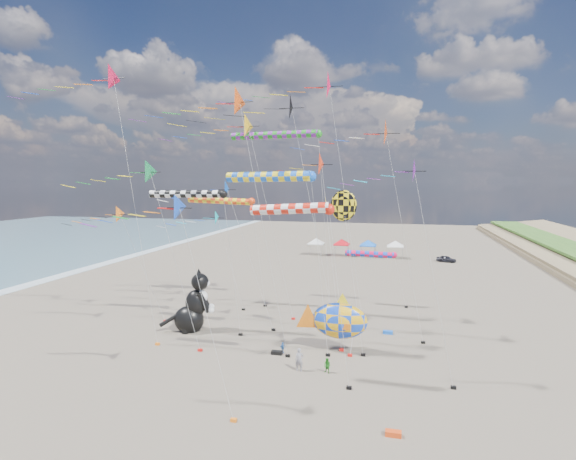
# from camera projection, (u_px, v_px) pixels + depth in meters

# --- Properties ---
(ground) EXTENTS (260.00, 260.00, 0.00)m
(ground) POSITION_uv_depth(u_px,v_px,m) (239.00, 412.00, 27.89)
(ground) COLOR brown
(ground) RESTS_ON ground
(delta_kite_0) EXTENTS (9.34, 1.80, 13.65)m
(delta_kite_0) POSITION_uv_depth(u_px,v_px,m) (166.00, 214.00, 26.36)
(delta_kite_0) COLOR blue
(delta_kite_0) RESTS_ON ground
(delta_kite_1) EXTENTS (13.89, 2.66, 21.21)m
(delta_kite_1) POSITION_uv_depth(u_px,v_px,m) (244.00, 128.00, 45.63)
(delta_kite_1) COLOR gold
(delta_kite_1) RESTS_ON ground
(delta_kite_2) EXTENTS (8.95, 2.08, 16.76)m
(delta_kite_2) POSITION_uv_depth(u_px,v_px,m) (308.00, 167.00, 36.92)
(delta_kite_2) COLOR red
(delta_kite_2) RESTS_ON ground
(delta_kite_3) EXTENTS (14.45, 2.98, 25.09)m
(delta_kite_3) POSITION_uv_depth(u_px,v_px,m) (325.00, 88.00, 44.15)
(delta_kite_3) COLOR #ED1244
(delta_kite_3) RESTS_ON ground
(delta_kite_4) EXTENTS (9.47, 1.77, 11.17)m
(delta_kite_4) POSITION_uv_depth(u_px,v_px,m) (211.00, 221.00, 49.70)
(delta_kite_4) COLOR #0ACEE2
(delta_kite_4) RESTS_ON ground
(delta_kite_5) EXTENTS (13.74, 2.51, 21.81)m
(delta_kite_5) POSITION_uv_depth(u_px,v_px,m) (222.00, 105.00, 35.70)
(delta_kite_5) COLOR #DF4B11
(delta_kite_5) RESTS_ON ground
(delta_kite_6) EXTENTS (11.11, 2.01, 14.53)m
(delta_kite_6) POSITION_uv_depth(u_px,v_px,m) (224.00, 193.00, 42.78)
(delta_kite_6) COLOR #114CB5
(delta_kite_6) RESTS_ON ground
(delta_kite_7) EXTENTS (10.19, 1.89, 11.96)m
(delta_kite_7) POSITION_uv_depth(u_px,v_px,m) (120.00, 217.00, 45.71)
(delta_kite_7) COLOR orange
(delta_kite_7) RESTS_ON ground
(delta_kite_8) EXTENTS (10.80, 2.10, 16.13)m
(delta_kite_8) POSITION_uv_depth(u_px,v_px,m) (151.00, 175.00, 37.19)
(delta_kite_8) COLOR #167C41
(delta_kite_8) RESTS_ON ground
(delta_kite_9) EXTENTS (10.90, 2.65, 19.81)m
(delta_kite_9) POSITION_uv_depth(u_px,v_px,m) (390.00, 135.00, 38.43)
(delta_kite_9) COLOR #C53E14
(delta_kite_9) RESTS_ON ground
(delta_kite_10) EXTENTS (7.72, 1.71, 15.87)m
(delta_kite_10) POSITION_uv_depth(u_px,v_px,m) (413.00, 176.00, 30.11)
(delta_kite_10) COLOR #671988
(delta_kite_10) RESTS_ON ground
(delta_kite_11) EXTENTS (16.53, 2.60, 22.28)m
(delta_kite_11) POSITION_uv_depth(u_px,v_px,m) (273.00, 110.00, 40.67)
(delta_kite_11) COLOR black
(delta_kite_11) RESTS_ON ground
(delta_kite_12) EXTENTS (12.92, 2.40, 24.21)m
(delta_kite_12) POSITION_uv_depth(u_px,v_px,m) (107.00, 81.00, 37.72)
(delta_kite_12) COLOR red
(delta_kite_12) RESTS_ON ground
(windsock_0) EXTENTS (9.26, 0.79, 12.45)m
(windsock_0) POSITION_uv_depth(u_px,v_px,m) (224.00, 201.00, 51.24)
(windsock_0) COLOR #FF4415
(windsock_0) RESTS_ON ground
(windsock_1) EXTENTS (7.16, 0.71, 6.36)m
(windsock_1) POSITION_uv_depth(u_px,v_px,m) (373.00, 254.00, 51.13)
(windsock_1) COLOR #E51046
(windsock_1) RESTS_ON ground
(windsock_2) EXTENTS (7.16, 0.75, 12.76)m
(windsock_2) POSITION_uv_depth(u_px,v_px,m) (295.00, 210.00, 30.50)
(windsock_2) COLOR red
(windsock_2) RESTS_ON ground
(windsock_3) EXTENTS (8.90, 0.74, 13.46)m
(windsock_3) POSITION_uv_depth(u_px,v_px,m) (191.00, 195.00, 41.38)
(windsock_3) COLOR black
(windsock_3) RESTS_ON ground
(windsock_4) EXTENTS (8.80, 0.87, 15.07)m
(windsock_4) POSITION_uv_depth(u_px,v_px,m) (273.00, 177.00, 36.29)
(windsock_4) COLOR blue
(windsock_4) RESTS_ON ground
(windsock_5) EXTENTS (11.03, 0.81, 19.39)m
(windsock_5) POSITION_uv_depth(u_px,v_px,m) (277.00, 136.00, 45.92)
(windsock_5) COLOR #18861B
(windsock_5) RESTS_ON ground
(angelfish_kite) EXTENTS (3.74, 3.02, 13.53)m
(angelfish_kite) POSITION_uv_depth(u_px,v_px,m) (341.00, 207.00, 37.92)
(angelfish_kite) COLOR yellow
(angelfish_kite) RESTS_ON ground
(cat_inflatable) EXTENTS (4.92, 3.72, 5.95)m
(cat_inflatable) POSITION_uv_depth(u_px,v_px,m) (192.00, 301.00, 42.60)
(cat_inflatable) COLOR black
(cat_inflatable) RESTS_ON ground
(fish_inflatable) EXTENTS (6.23, 2.50, 5.00)m
(fish_inflatable) POSITION_uv_depth(u_px,v_px,m) (339.00, 320.00, 37.63)
(fish_inflatable) COLOR blue
(fish_inflatable) RESTS_ON ground
(person_adult) EXTENTS (0.65, 0.44, 1.74)m
(person_adult) POSITION_uv_depth(u_px,v_px,m) (299.00, 360.00, 33.80)
(person_adult) COLOR gray
(person_adult) RESTS_ON ground
(child_green) EXTENTS (0.69, 0.64, 1.16)m
(child_green) POSITION_uv_depth(u_px,v_px,m) (327.00, 366.00, 33.44)
(child_green) COLOR #248020
(child_green) RESTS_ON ground
(child_blue) EXTENTS (0.52, 0.56, 0.93)m
(child_blue) POSITION_uv_depth(u_px,v_px,m) (283.00, 348.00, 37.38)
(child_blue) COLOR #2A60AA
(child_blue) RESTS_ON ground
(kite_bag_0) EXTENTS (0.90, 0.44, 0.30)m
(kite_bag_0) POSITION_uv_depth(u_px,v_px,m) (277.00, 353.00, 37.12)
(kite_bag_0) COLOR black
(kite_bag_0) RESTS_ON ground
(kite_bag_1) EXTENTS (0.90, 0.44, 0.30)m
(kite_bag_1) POSITION_uv_depth(u_px,v_px,m) (388.00, 332.00, 42.11)
(kite_bag_1) COLOR blue
(kite_bag_1) RESTS_ON ground
(kite_bag_2) EXTENTS (0.90, 0.44, 0.30)m
(kite_bag_2) POSITION_uv_depth(u_px,v_px,m) (393.00, 433.00, 25.20)
(kite_bag_2) COLOR #E24213
(kite_bag_2) RESTS_ON ground
(tent_row) EXTENTS (19.20, 4.20, 3.80)m
(tent_row) POSITION_uv_depth(u_px,v_px,m) (355.00, 240.00, 85.13)
(tent_row) COLOR silver
(tent_row) RESTS_ON ground
(parked_car) EXTENTS (3.61, 2.44, 1.14)m
(parked_car) POSITION_uv_depth(u_px,v_px,m) (446.00, 259.00, 79.60)
(parked_car) COLOR #26262D
(parked_car) RESTS_ON ground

